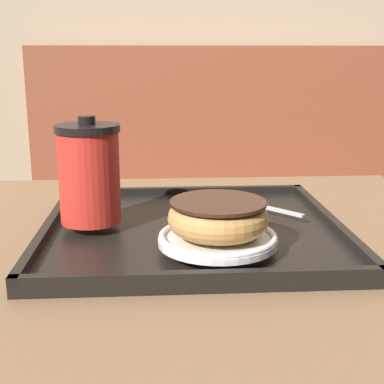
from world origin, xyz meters
TOP-DOWN VIEW (x-y plane):
  - booth_bench at (0.12, 0.87)m, footprint 1.16×0.44m
  - cafe_table at (0.00, 0.00)m, footprint 0.85×0.77m
  - serving_tray at (-0.01, 0.02)m, footprint 0.42×0.39m
  - coffee_cup_front at (-0.15, 0.02)m, footprint 0.09×0.09m
  - plate_with_chocolate_donut at (0.02, -0.09)m, footprint 0.15×0.15m
  - donut_chocolate_glazed at (0.02, -0.09)m, footprint 0.12×0.12m
  - spoon at (0.07, 0.11)m, footprint 0.13×0.13m

SIDE VIEW (x-z plane):
  - booth_bench at x=0.12m, z-range -0.18..0.82m
  - cafe_table at x=0.00m, z-range 0.18..0.90m
  - serving_tray at x=-0.01m, z-range 0.72..0.74m
  - spoon at x=0.07m, z-range 0.74..0.75m
  - plate_with_chocolate_donut at x=0.02m, z-range 0.74..0.76m
  - donut_chocolate_glazed at x=0.02m, z-range 0.76..0.80m
  - coffee_cup_front at x=-0.15m, z-range 0.74..0.89m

